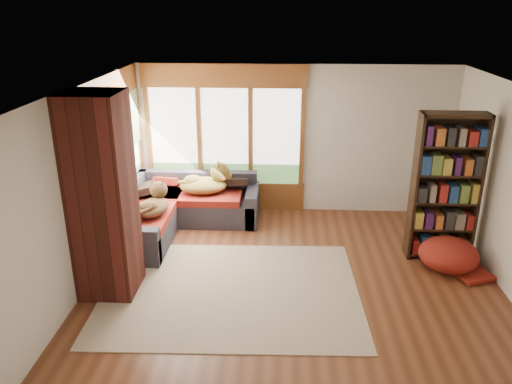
% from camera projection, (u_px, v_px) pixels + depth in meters
% --- Properties ---
extents(floor, '(5.50, 5.50, 0.00)m').
position_uv_depth(floor, '(294.00, 280.00, 6.82)').
color(floor, '#522916').
rests_on(floor, ground).
extents(ceiling, '(5.50, 5.50, 0.00)m').
position_uv_depth(ceiling, '(300.00, 89.00, 5.89)').
color(ceiling, white).
extents(wall_back, '(5.50, 0.04, 2.60)m').
position_uv_depth(wall_back, '(294.00, 140.00, 8.69)').
color(wall_back, silver).
rests_on(wall_back, ground).
extents(wall_front, '(5.50, 0.04, 2.60)m').
position_uv_depth(wall_front, '(303.00, 301.00, 4.03)').
color(wall_front, silver).
rests_on(wall_front, ground).
extents(wall_left, '(0.04, 5.00, 2.60)m').
position_uv_depth(wall_left, '(85.00, 187.00, 6.50)').
color(wall_left, silver).
rests_on(wall_left, ground).
extents(windows_back, '(2.82, 0.10, 1.90)m').
position_uv_depth(windows_back, '(225.00, 137.00, 8.70)').
color(windows_back, brown).
rests_on(windows_back, wall_back).
extents(windows_left, '(0.10, 2.62, 1.90)m').
position_uv_depth(windows_left, '(116.00, 157.00, 7.60)').
color(windows_left, brown).
rests_on(windows_left, wall_left).
extents(roller_blind, '(0.03, 0.72, 0.90)m').
position_uv_depth(roller_blind, '(132.00, 119.00, 8.23)').
color(roller_blind, '#799863').
rests_on(roller_blind, wall_left).
extents(brick_chimney, '(0.70, 0.70, 2.60)m').
position_uv_depth(brick_chimney, '(102.00, 197.00, 6.16)').
color(brick_chimney, '#471914').
rests_on(brick_chimney, ground).
extents(sectional_sofa, '(2.20, 2.20, 0.80)m').
position_uv_depth(sectional_sofa, '(177.00, 208.00, 8.40)').
color(sectional_sofa, '#25232E').
rests_on(sectional_sofa, ground).
extents(area_rug, '(3.42, 2.66, 0.01)m').
position_uv_depth(area_rug, '(231.00, 290.00, 6.57)').
color(area_rug, beige).
rests_on(area_rug, ground).
extents(bookshelf, '(0.93, 0.31, 2.17)m').
position_uv_depth(bookshelf, '(446.00, 188.00, 7.08)').
color(bookshelf, black).
rests_on(bookshelf, ground).
extents(pouf, '(1.06, 1.06, 0.45)m').
position_uv_depth(pouf, '(449.00, 254.00, 7.03)').
color(pouf, maroon).
rests_on(pouf, area_rug).
extents(dog_tan, '(0.89, 0.61, 0.46)m').
position_uv_depth(dog_tan, '(207.00, 179.00, 8.38)').
color(dog_tan, olive).
rests_on(dog_tan, sectional_sofa).
extents(dog_brindle, '(0.53, 0.76, 0.39)m').
position_uv_depth(dog_brindle, '(154.00, 200.00, 7.60)').
color(dog_brindle, '#3A2718').
rests_on(dog_brindle, sectional_sofa).
extents(throw_pillows, '(1.98, 1.68, 0.45)m').
position_uv_depth(throw_pillows, '(179.00, 180.00, 8.37)').
color(throw_pillows, black).
rests_on(throw_pillows, sectional_sofa).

